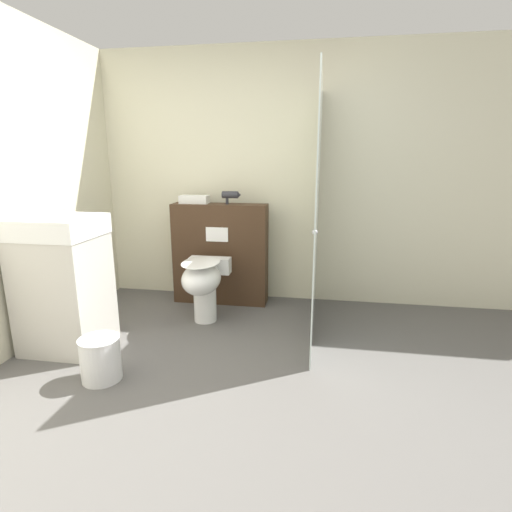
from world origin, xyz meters
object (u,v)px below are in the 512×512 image
(sink_vanity, at_px, (64,283))
(toilet, at_px, (203,281))
(hair_drier, at_px, (231,195))
(waste_bin, at_px, (101,359))

(sink_vanity, bearing_deg, toilet, 34.67)
(toilet, relative_size, hair_drier, 3.18)
(sink_vanity, height_order, hair_drier, sink_vanity)
(waste_bin, bearing_deg, toilet, 68.90)
(toilet, height_order, hair_drier, hair_drier)
(waste_bin, bearing_deg, hair_drier, 71.24)
(toilet, xyz_separation_m, waste_bin, (-0.40, -1.04, -0.24))
(toilet, distance_m, hair_drier, 0.91)
(hair_drier, xyz_separation_m, waste_bin, (-0.54, -1.59, -0.95))
(toilet, height_order, sink_vanity, sink_vanity)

